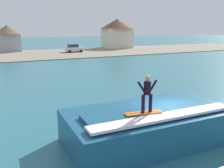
% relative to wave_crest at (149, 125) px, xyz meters
% --- Properties ---
extents(ground_plane, '(260.00, 260.00, 0.00)m').
position_rel_wave_crest_xyz_m(ground_plane, '(1.23, 0.20, -0.86)').
color(ground_plane, '#2B6776').
extents(wave_crest, '(8.22, 4.21, 1.83)m').
position_rel_wave_crest_xyz_m(wave_crest, '(0.00, 0.00, 0.00)').
color(wave_crest, navy).
rests_on(wave_crest, ground_plane).
extents(surfboard, '(1.76, 0.66, 0.06)m').
position_rel_wave_crest_xyz_m(surfboard, '(-0.80, -0.72, 1.00)').
color(surfboard, orange).
rests_on(surfboard, wave_crest).
extents(surfer, '(1.03, 0.32, 1.72)m').
position_rel_wave_crest_xyz_m(surfer, '(-0.66, -0.76, 1.99)').
color(surfer, black).
rests_on(surfer, surfboard).
extents(shoreline_bank, '(120.00, 19.73, 0.12)m').
position_rel_wave_crest_xyz_m(shoreline_bank, '(1.23, 42.80, -0.80)').
color(shoreline_bank, gray).
rests_on(shoreline_bank, ground_plane).
extents(car_far_shore, '(3.94, 2.28, 1.86)m').
position_rel_wave_crest_xyz_m(car_far_shore, '(9.01, 43.78, 0.09)').
color(car_far_shore, silver).
rests_on(car_far_shore, ground_plane).
extents(house_gabled_white, '(8.67, 8.67, 7.66)m').
position_rel_wave_crest_xyz_m(house_gabled_white, '(23.08, 50.47, 3.49)').
color(house_gabled_white, beige).
rests_on(house_gabled_white, ground_plane).
extents(house_small_cottage, '(6.48, 6.48, 6.02)m').
position_rel_wave_crest_xyz_m(house_small_cottage, '(-4.07, 51.80, 2.55)').
color(house_small_cottage, '#9EA3AD').
rests_on(house_small_cottage, ground_plane).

